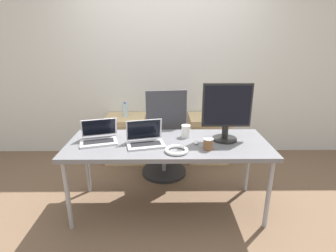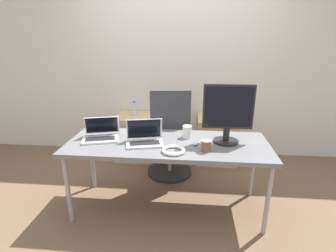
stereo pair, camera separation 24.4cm
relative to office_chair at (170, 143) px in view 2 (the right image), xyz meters
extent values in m
plane|color=brown|center=(0.04, -0.65, -0.43)|extent=(14.00, 14.00, 0.00)
cube|color=silver|center=(0.04, 0.79, 0.87)|extent=(10.00, 0.05, 2.60)
cube|color=slate|center=(0.04, -0.65, 0.26)|extent=(1.88, 0.73, 0.04)
cylinder|color=#99999E|center=(-0.85, -0.95, -0.10)|extent=(0.04, 0.04, 0.67)
cylinder|color=#99999E|center=(0.92, -0.95, -0.10)|extent=(0.04, 0.04, 0.67)
cylinder|color=#99999E|center=(-0.85, -0.34, -0.10)|extent=(0.04, 0.04, 0.67)
cylinder|color=#99999E|center=(0.92, -0.34, -0.10)|extent=(0.04, 0.04, 0.67)
cylinder|color=#232326|center=(-0.01, 0.07, -0.42)|extent=(0.56, 0.56, 0.04)
cylinder|color=gray|center=(-0.01, 0.07, -0.17)|extent=(0.05, 0.05, 0.45)
cube|color=#38383D|center=(-0.01, 0.07, 0.05)|extent=(0.53, 0.53, 0.07)
cube|color=#38383D|center=(0.02, -0.19, 0.39)|extent=(0.44, 0.09, 0.60)
cube|color=tan|center=(-0.54, 0.50, -0.12)|extent=(0.54, 0.50, 0.62)
cube|color=tan|center=(-0.54, 0.25, -0.12)|extent=(0.50, 0.01, 0.50)
cube|color=tan|center=(0.61, 0.50, -0.12)|extent=(0.54, 0.50, 0.62)
cube|color=tan|center=(0.61, 0.25, -0.12)|extent=(0.50, 0.01, 0.50)
cylinder|color=silver|center=(-0.54, 0.50, 0.28)|extent=(0.06, 0.06, 0.18)
cylinder|color=#3359B2|center=(-0.54, 0.50, 0.38)|extent=(0.03, 0.03, 0.02)
cube|color=silver|center=(-0.17, -0.73, 0.29)|extent=(0.37, 0.27, 0.02)
cube|color=black|center=(-0.17, -0.73, 0.30)|extent=(0.29, 0.17, 0.00)
cube|color=silver|center=(-0.19, -0.61, 0.40)|extent=(0.34, 0.12, 0.20)
cube|color=black|center=(-0.19, -0.62, 0.40)|extent=(0.31, 0.11, 0.18)
cube|color=silver|center=(-0.61, -0.66, 0.29)|extent=(0.38, 0.28, 0.02)
cube|color=black|center=(-0.61, -0.66, 0.30)|extent=(0.29, 0.18, 0.00)
cube|color=silver|center=(-0.63, -0.53, 0.39)|extent=(0.35, 0.17, 0.19)
cube|color=black|center=(-0.63, -0.54, 0.39)|extent=(0.32, 0.16, 0.17)
cylinder|color=black|center=(0.58, -0.59, 0.29)|extent=(0.23, 0.23, 0.02)
cylinder|color=black|center=(0.58, -0.59, 0.36)|extent=(0.06, 0.06, 0.12)
cube|color=black|center=(0.58, -0.59, 0.62)|extent=(0.46, 0.03, 0.41)
cube|color=black|center=(0.58, -0.61, 0.62)|extent=(0.42, 0.00, 0.37)
ellipsoid|color=silver|center=(0.29, -0.69, 0.30)|extent=(0.04, 0.07, 0.03)
cylinder|color=white|center=(0.21, -0.50, 0.34)|extent=(0.09, 0.09, 0.12)
cylinder|color=brown|center=(0.39, -0.81, 0.33)|extent=(0.08, 0.08, 0.09)
cylinder|color=white|center=(0.39, -0.81, 0.38)|extent=(0.09, 0.09, 0.01)
torus|color=white|center=(0.11, -0.86, 0.29)|extent=(0.20, 0.20, 0.03)
camera|label=1|loc=(0.01, -2.93, 1.21)|focal=28.00mm
camera|label=2|loc=(0.26, -2.92, 1.21)|focal=28.00mm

